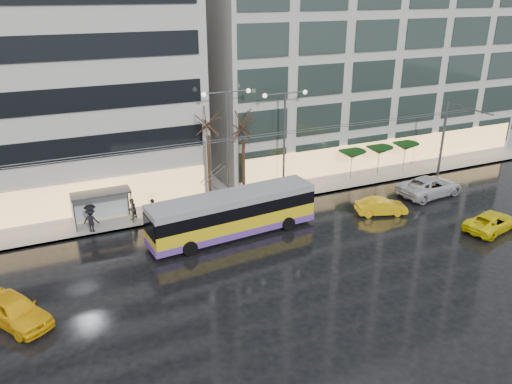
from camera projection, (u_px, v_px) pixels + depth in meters
ground at (261, 270)px, 31.14m from camera, size 140.00×140.00×0.00m
sidewalk at (216, 188)px, 43.70m from camera, size 80.00×10.00×0.15m
kerb at (237, 209)px, 39.51m from camera, size 80.00×0.10×0.15m
building_right at (356, 28)px, 49.57m from camera, size 32.00×14.00×25.00m
trolleybus at (233, 215)px, 35.00m from camera, size 12.31×5.02×5.63m
catenary at (229, 165)px, 36.61m from camera, size 42.24×5.12×7.00m
bus_shelter at (96, 201)px, 36.27m from camera, size 4.20×1.60×2.51m
street_lamp_near at (227, 131)px, 38.75m from camera, size 3.96×0.36×9.03m
street_lamp_far at (284, 128)px, 40.74m from camera, size 3.96×0.36×8.53m
tree_a at (208, 119)px, 37.94m from camera, size 3.20×3.20×8.40m
tree_b at (243, 123)px, 39.50m from camera, size 3.20×3.20×7.70m
parasol_a at (352, 155)px, 44.79m from camera, size 2.50×2.50×2.65m
parasol_b at (379, 150)px, 45.92m from camera, size 2.50×2.50×2.65m
parasol_c at (405, 147)px, 47.05m from camera, size 2.50×2.50×2.65m
taxi_a at (14, 310)px, 25.91m from camera, size 4.14×4.96×1.60m
taxi_b at (381, 207)px, 38.56m from camera, size 4.14×2.50×1.29m
taxi_c at (491, 222)px, 36.00m from camera, size 5.10×3.18×1.31m
sedan_silver at (430, 186)px, 42.05m from camera, size 6.09×3.23×1.63m
pedestrian_a at (152, 204)px, 36.76m from camera, size 1.02×1.04×2.19m
pedestrian_b at (132, 209)px, 37.35m from camera, size 1.01×0.99×1.64m
pedestrian_c at (91, 217)px, 35.28m from camera, size 1.34×1.14×2.11m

